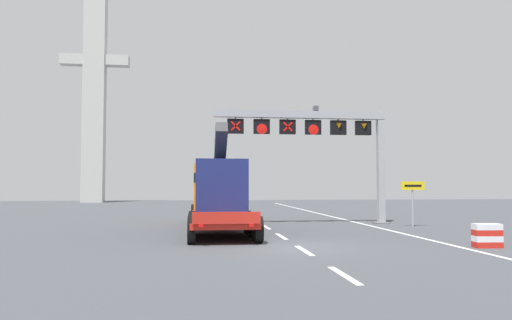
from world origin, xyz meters
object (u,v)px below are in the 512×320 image
Objects in this scene: exit_sign_yellow at (413,193)px; crash_barrier_striped at (487,236)px; overhead_lane_gantry at (322,133)px; heavy_haul_truck_red at (217,192)px; bridge_pylon_distant at (95,85)px.

crash_barrier_striped is (-1.23, -9.05, -1.47)m from exit_sign_yellow.
crash_barrier_striped is at bearing -73.57° from overhead_lane_gantry.
overhead_lane_gantry is 13.01m from crash_barrier_striped.
crash_barrier_striped is at bearing -97.76° from exit_sign_yellow.
overhead_lane_gantry is at bearing 14.74° from heavy_haul_truck_red.
bridge_pylon_distant is (-14.93, 40.10, 13.82)m from heavy_haul_truck_red.
bridge_pylon_distant is at bearing 122.44° from exit_sign_yellow.
crash_barrier_striped is 57.77m from bridge_pylon_distant.
exit_sign_yellow is at bearing -3.84° from heavy_haul_truck_red.
overhead_lane_gantry is 0.76× the size of heavy_haul_truck_red.
crash_barrier_striped is (9.80, -9.79, -1.54)m from heavy_haul_truck_red.
bridge_pylon_distant is (-24.73, 49.90, 15.36)m from crash_barrier_striped.
heavy_haul_truck_red is 0.46× the size of bridge_pylon_distant.
bridge_pylon_distant is (-25.96, 40.84, 13.89)m from exit_sign_yellow.
bridge_pylon_distant is at bearing 116.36° from crash_barrier_striped.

